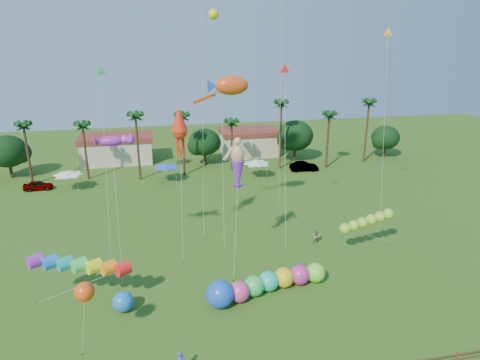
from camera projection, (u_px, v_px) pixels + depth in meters
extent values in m
plane|color=#285116|center=(266.00, 331.00, 32.95)|extent=(160.00, 160.00, 0.00)
cylinder|color=#3A2819|center=(28.00, 156.00, 63.55)|extent=(0.36, 0.36, 9.00)
cylinder|color=#3A2819|center=(86.00, 153.00, 66.08)|extent=(0.36, 0.36, 8.50)
cylinder|color=#3A2819|center=(138.00, 149.00, 65.52)|extent=(0.36, 0.36, 10.00)
cylinder|color=#3A2819|center=(183.00, 146.00, 67.87)|extent=(0.36, 0.36, 9.50)
cylinder|color=#3A2819|center=(232.00, 147.00, 70.57)|extent=(0.36, 0.36, 8.00)
cylinder|color=#3A2819|center=(280.00, 137.00, 70.68)|extent=(0.36, 0.36, 11.00)
cylinder|color=#3A2819|center=(328.00, 142.00, 71.62)|extent=(0.36, 0.36, 9.00)
cylinder|color=#3A2819|center=(366.00, 133.00, 74.75)|extent=(0.36, 0.36, 10.50)
sphere|color=#113814|center=(7.00, 151.00, 66.54)|extent=(5.88, 5.88, 5.88)
sphere|color=#113814|center=(205.00, 142.00, 73.50)|extent=(5.46, 5.46, 5.46)
sphere|color=#113814|center=(295.00, 136.00, 75.43)|extent=(6.30, 6.30, 6.30)
sphere|color=#113814|center=(385.00, 137.00, 78.06)|extent=(5.04, 5.04, 5.04)
cube|color=beige|center=(117.00, 151.00, 75.92)|extent=(12.00, 7.00, 4.00)
cube|color=beige|center=(249.00, 144.00, 80.51)|extent=(10.00, 7.00, 4.00)
pyramid|color=white|center=(68.00, 173.00, 61.56)|extent=(3.00, 3.00, 0.60)
pyramid|color=blue|center=(166.00, 165.00, 65.17)|extent=(3.00, 3.00, 0.60)
pyramid|color=white|center=(256.00, 161.00, 66.92)|extent=(3.00, 3.00, 0.60)
cube|color=brown|center=(457.00, 358.00, 29.53)|extent=(0.12, 0.12, 1.00)
imported|color=#4C4C54|center=(38.00, 185.00, 62.50)|extent=(4.10, 1.79, 1.38)
imported|color=#4C4C54|center=(304.00, 166.00, 71.13)|extent=(4.82, 2.08, 1.54)
imported|color=gray|center=(316.00, 236.00, 46.40)|extent=(1.04, 0.94, 1.75)
sphere|color=#DE3A8F|center=(239.00, 292.00, 36.41)|extent=(1.84, 1.84, 1.84)
sphere|color=#30CF4F|center=(254.00, 286.00, 37.24)|extent=(1.84, 1.84, 1.84)
sphere|color=#1BBFB0|center=(269.00, 281.00, 37.97)|extent=(1.84, 1.84, 1.84)
sphere|color=yellow|center=(284.00, 277.00, 38.53)|extent=(1.84, 1.84, 1.84)
sphere|color=#C22D96|center=(300.00, 275.00, 38.95)|extent=(1.84, 1.84, 1.84)
sphere|color=#64F235|center=(315.00, 273.00, 39.32)|extent=(1.84, 1.84, 1.84)
sphere|color=blue|center=(220.00, 294.00, 35.64)|extent=(2.82, 2.82, 2.35)
sphere|color=blue|center=(123.00, 302.00, 35.16)|extent=(1.73, 1.73, 1.73)
cylinder|color=red|center=(97.00, 271.00, 35.02)|extent=(8.00, 4.08, 1.11)
cylinder|color=silver|center=(79.00, 286.00, 35.91)|extent=(7.49, 1.48, 3.31)
cylinder|color=brown|center=(37.00, 302.00, 36.37)|extent=(0.08, 0.08, 0.16)
ellipsoid|color=#8FCF2E|center=(345.00, 229.00, 43.50)|extent=(6.35, 2.04, 1.37)
cylinder|color=silver|center=(371.00, 236.00, 45.16)|extent=(6.78, 1.19, 2.96)
cylinder|color=brown|center=(396.00, 242.00, 46.80)|extent=(0.08, 0.08, 0.16)
sphere|color=#E74E12|center=(84.00, 292.00, 29.17)|extent=(1.59, 1.59, 1.38)
cylinder|color=silver|center=(83.00, 324.00, 29.86)|extent=(0.76, 0.19, 5.07)
cylinder|color=brown|center=(82.00, 354.00, 30.51)|extent=(0.08, 0.08, 0.16)
cylinder|color=silver|center=(235.00, 224.00, 39.98)|extent=(1.24, 3.89, 9.82)
cylinder|color=brown|center=(233.00, 280.00, 39.65)|extent=(0.08, 0.08, 0.16)
ellipsoid|color=#D54717|center=(232.00, 86.00, 44.77)|extent=(5.55, 2.78, 2.21)
cylinder|color=silver|center=(228.00, 168.00, 45.00)|extent=(1.86, 4.98, 16.59)
cylinder|color=brown|center=(224.00, 250.00, 45.21)|extent=(0.08, 0.08, 0.16)
cylinder|color=silver|center=(203.00, 114.00, 46.34)|extent=(1.39, 6.54, 27.04)
cylinder|color=brown|center=(204.00, 239.00, 47.57)|extent=(0.08, 0.08, 0.16)
cone|color=red|center=(180.00, 132.00, 42.60)|extent=(1.68, 1.68, 4.68)
cylinder|color=silver|center=(181.00, 197.00, 42.73)|extent=(0.54, 4.02, 12.46)
cylinder|color=brown|center=(183.00, 262.00, 42.84)|extent=(0.08, 0.08, 0.16)
ellipsoid|color=purple|center=(112.00, 141.00, 38.87)|extent=(4.07, 3.07, 1.41)
cylinder|color=silver|center=(117.00, 214.00, 38.83)|extent=(0.17, 4.55, 12.50)
cylinder|color=brown|center=(123.00, 286.00, 38.75)|extent=(0.08, 0.08, 0.16)
cone|color=red|center=(285.00, 70.00, 43.26)|extent=(1.21, 0.34, 1.20)
cylinder|color=silver|center=(285.00, 162.00, 44.39)|extent=(0.50, 3.92, 18.29)
cylinder|color=brown|center=(286.00, 248.00, 45.49)|extent=(0.08, 0.08, 0.16)
cone|color=yellow|center=(388.00, 33.00, 45.31)|extent=(0.95, 0.92, 1.10)
cylinder|color=silver|center=(384.00, 138.00, 46.78)|extent=(0.86, 4.36, 21.80)
cylinder|color=brown|center=(380.00, 236.00, 48.22)|extent=(0.08, 0.08, 0.16)
cone|color=#2EC75E|center=(101.00, 71.00, 40.46)|extent=(1.15, 0.59, 1.14)
cylinder|color=silver|center=(106.00, 169.00, 41.74)|extent=(0.58, 3.61, 18.39)
cylinder|color=brown|center=(111.00, 261.00, 43.00)|extent=(0.08, 0.08, 0.16)
cylinder|color=silver|center=(280.00, 107.00, 49.69)|extent=(0.72, 3.21, 27.21)
cylinder|color=brown|center=(278.00, 219.00, 52.56)|extent=(0.08, 0.08, 0.16)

